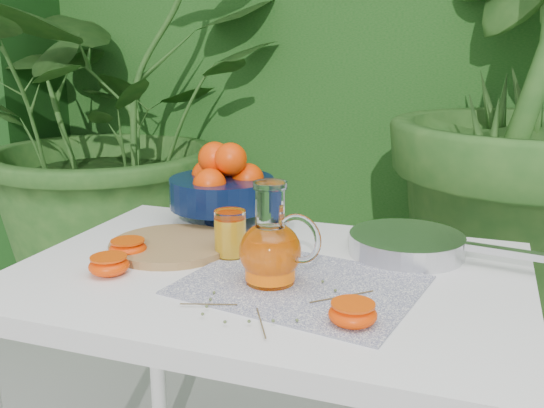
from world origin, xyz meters
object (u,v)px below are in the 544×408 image
(fruit_bowl, at_px, (223,185))
(saute_pan, at_px, (408,243))
(juice_pitcher, at_px, (271,248))
(cutting_board, at_px, (172,245))
(white_table, at_px, (269,307))

(fruit_bowl, bearing_deg, saute_pan, -11.33)
(fruit_bowl, distance_m, juice_pitcher, 0.43)
(saute_pan, bearing_deg, cutting_board, -164.35)
(white_table, height_order, juice_pitcher, juice_pitcher)
(fruit_bowl, relative_size, saute_pan, 0.62)
(white_table, xyz_separation_m, fruit_bowl, (-0.22, 0.28, 0.18))
(white_table, relative_size, saute_pan, 2.27)
(white_table, xyz_separation_m, cutting_board, (-0.24, 0.04, 0.09))
(juice_pitcher, bearing_deg, fruit_bowl, 126.00)
(cutting_board, bearing_deg, saute_pan, 15.65)
(cutting_board, xyz_separation_m, saute_pan, (0.49, 0.14, 0.02))
(juice_pitcher, height_order, saute_pan, juice_pitcher)
(fruit_bowl, relative_size, juice_pitcher, 1.43)
(saute_pan, bearing_deg, fruit_bowl, 168.67)
(fruit_bowl, bearing_deg, white_table, -51.36)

